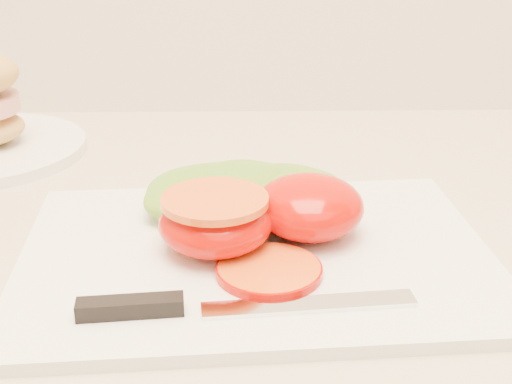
{
  "coord_description": "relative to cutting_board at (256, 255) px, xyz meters",
  "views": [
    {
      "loc": [
        -0.61,
        1.1,
        1.2
      ],
      "look_at": [
        -0.6,
        1.6,
        0.99
      ],
      "focal_mm": 50.0,
      "sensor_mm": 36.0,
      "label": 1
    }
  ],
  "objects": [
    {
      "name": "tomato_half_cut",
      "position": [
        -0.03,
        0.0,
        0.03
      ],
      "size": [
        0.09,
        0.09,
        0.04
      ],
      "color": "#C50300",
      "rests_on": "cutting_board"
    },
    {
      "name": "tomato_half_dome",
      "position": [
        0.04,
        0.03,
        0.03
      ],
      "size": [
        0.09,
        0.09,
        0.05
      ],
      "primitive_type": "ellipsoid",
      "color": "#C50300",
      "rests_on": "cutting_board"
    },
    {
      "name": "tomato_slice_0",
      "position": [
        0.01,
        -0.04,
        0.01
      ],
      "size": [
        0.08,
        0.08,
        0.01
      ],
      "primitive_type": "cylinder",
      "color": "orange",
      "rests_on": "cutting_board"
    },
    {
      "name": "cutting_board",
      "position": [
        0.0,
        0.0,
        0.0
      ],
      "size": [
        0.38,
        0.29,
        0.01
      ],
      "primitive_type": "cube",
      "rotation": [
        0.0,
        0.0,
        0.07
      ],
      "color": "white",
      "rests_on": "counter"
    },
    {
      "name": "knife",
      "position": [
        -0.04,
        -0.09,
        0.01
      ],
      "size": [
        0.23,
        0.04,
        0.01
      ],
      "rotation": [
        0.0,
        0.0,
        0.1
      ],
      "color": "silver",
      "rests_on": "cutting_board"
    },
    {
      "name": "lettuce_leaf_1",
      "position": [
        0.03,
        0.08,
        0.02
      ],
      "size": [
        0.14,
        0.13,
        0.03
      ],
      "primitive_type": "ellipsoid",
      "rotation": [
        0.0,
        0.0,
        0.43
      ],
      "color": "#68A92C",
      "rests_on": "cutting_board"
    },
    {
      "name": "lettuce_leaf_0",
      "position": [
        -0.02,
        0.07,
        0.02
      ],
      "size": [
        0.18,
        0.14,
        0.03
      ],
      "primitive_type": "ellipsoid",
      "rotation": [
        0.0,
        0.0,
        0.27
      ],
      "color": "#68A92C",
      "rests_on": "cutting_board"
    }
  ]
}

